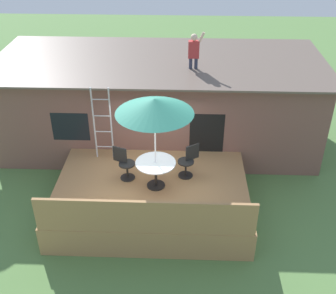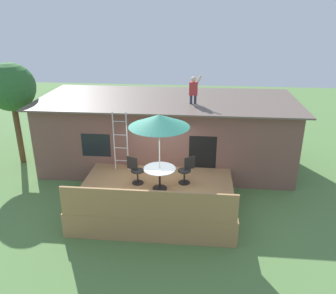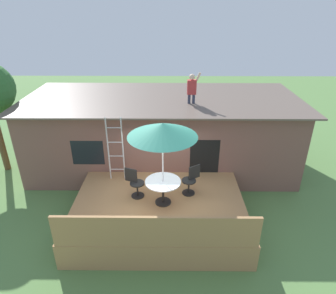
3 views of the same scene
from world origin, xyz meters
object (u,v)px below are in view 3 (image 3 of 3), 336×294
object	(u,v)px
patio_umbrella	(163,130)
step_ladder	(116,149)
patio_chair_left	(135,183)
patio_table	(163,186)
patio_chair_right	(191,180)
person_figure	(192,87)

from	to	relation	value
patio_umbrella	step_ladder	size ratio (longest dim) A/B	1.15
step_ladder	patio_umbrella	bearing A→B (deg)	-40.48
patio_chair_left	step_ladder	bearing A→B (deg)	147.81
patio_table	patio_umbrella	world-z (taller)	patio_umbrella
step_ladder	patio_chair_right	world-z (taller)	step_ladder
step_ladder	patio_chair_right	distance (m)	2.62
patio_umbrella	patio_table	bearing A→B (deg)	-135.00
patio_table	patio_chair_left	distance (m)	0.94
person_figure	step_ladder	bearing A→B (deg)	-145.70
patio_umbrella	step_ladder	bearing A→B (deg)	139.52
patio_umbrella	person_figure	world-z (taller)	person_figure
patio_chair_left	patio_chair_right	distance (m)	1.71
patio_umbrella	patio_chair_right	xyz separation A→B (m)	(0.84, 0.53, -1.89)
patio_table	step_ladder	size ratio (longest dim) A/B	0.47
patio_table	patio_chair_left	xyz separation A→B (m)	(-0.86, 0.35, -0.13)
patio_umbrella	person_figure	size ratio (longest dim) A/B	2.29
patio_table	patio_chair_right	world-z (taller)	patio_chair_right
person_figure	patio_chair_right	size ratio (longest dim) A/B	1.21
patio_chair_right	patio_umbrella	bearing A→B (deg)	0.00
patio_table	step_ladder	xyz separation A→B (m)	(-1.56, 1.34, 0.51)
patio_chair_left	patio_table	bearing A→B (deg)	-0.00
patio_table	person_figure	distance (m)	3.84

